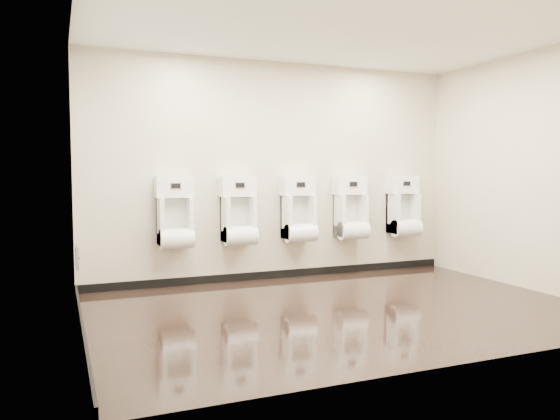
# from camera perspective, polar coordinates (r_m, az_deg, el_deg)

# --- Properties ---
(ground) EXTENTS (5.00, 3.50, 0.00)m
(ground) POSITION_cam_1_polar(r_m,az_deg,el_deg) (5.68, 6.48, -10.20)
(ground) COLOR black
(ground) RESTS_ON ground
(ceiling) EXTENTS (5.00, 3.50, 0.00)m
(ceiling) POSITION_cam_1_polar(r_m,az_deg,el_deg) (5.69, 6.71, 18.32)
(ceiling) COLOR silver
(back_wall) EXTENTS (5.00, 0.02, 2.80)m
(back_wall) POSITION_cam_1_polar(r_m,az_deg,el_deg) (7.09, -0.25, 4.07)
(back_wall) COLOR beige
(back_wall) RESTS_ON ground
(front_wall) EXTENTS (5.00, 0.02, 2.80)m
(front_wall) POSITION_cam_1_polar(r_m,az_deg,el_deg) (4.06, 18.59, 3.90)
(front_wall) COLOR beige
(front_wall) RESTS_ON ground
(left_wall) EXTENTS (0.02, 3.50, 2.80)m
(left_wall) POSITION_cam_1_polar(r_m,az_deg,el_deg) (4.83, -20.45, 3.84)
(left_wall) COLOR beige
(left_wall) RESTS_ON ground
(right_wall) EXTENTS (0.02, 3.50, 2.80)m
(right_wall) POSITION_cam_1_polar(r_m,az_deg,el_deg) (7.06, 24.70, 3.71)
(right_wall) COLOR beige
(right_wall) RESTS_ON ground
(tile_overlay_left) EXTENTS (0.01, 3.50, 2.80)m
(tile_overlay_left) POSITION_cam_1_polar(r_m,az_deg,el_deg) (4.83, -20.39, 3.85)
(tile_overlay_left) COLOR silver
(tile_overlay_left) RESTS_ON ground
(skirting_back) EXTENTS (5.00, 0.02, 0.10)m
(skirting_back) POSITION_cam_1_polar(r_m,az_deg,el_deg) (7.21, -0.21, -6.72)
(skirting_back) COLOR black
(skirting_back) RESTS_ON ground
(skirting_left) EXTENTS (0.02, 3.50, 0.10)m
(skirting_left) POSITION_cam_1_polar(r_m,az_deg,el_deg) (5.01, -19.92, -11.76)
(skirting_left) COLOR black
(skirting_left) RESTS_ON ground
(access_panel) EXTENTS (0.04, 0.25, 0.25)m
(access_panel) POSITION_cam_1_polar(r_m,az_deg,el_deg) (6.10, -20.42, -4.66)
(access_panel) COLOR #9E9EA3
(access_panel) RESTS_ON left_wall
(urinal_0) EXTENTS (0.45, 0.34, 0.84)m
(urinal_0) POSITION_cam_1_polar(r_m,az_deg,el_deg) (6.58, -10.90, -0.81)
(urinal_0) COLOR white
(urinal_0) RESTS_ON back_wall
(urinal_1) EXTENTS (0.45, 0.34, 0.84)m
(urinal_1) POSITION_cam_1_polar(r_m,az_deg,el_deg) (6.78, -4.33, -0.61)
(urinal_1) COLOR white
(urinal_1) RESTS_ON back_wall
(urinal_2) EXTENTS (0.45, 0.34, 0.84)m
(urinal_2) POSITION_cam_1_polar(r_m,az_deg,el_deg) (7.07, 1.98, -0.41)
(urinal_2) COLOR white
(urinal_2) RESTS_ON back_wall
(urinal_3) EXTENTS (0.45, 0.34, 0.84)m
(urinal_3) POSITION_cam_1_polar(r_m,az_deg,el_deg) (7.42, 7.41, -0.23)
(urinal_3) COLOR white
(urinal_3) RESTS_ON back_wall
(urinal_4) EXTENTS (0.45, 0.34, 0.84)m
(urinal_4) POSITION_cam_1_polar(r_m,az_deg,el_deg) (7.87, 12.80, -0.06)
(urinal_4) COLOR white
(urinal_4) RESTS_ON back_wall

